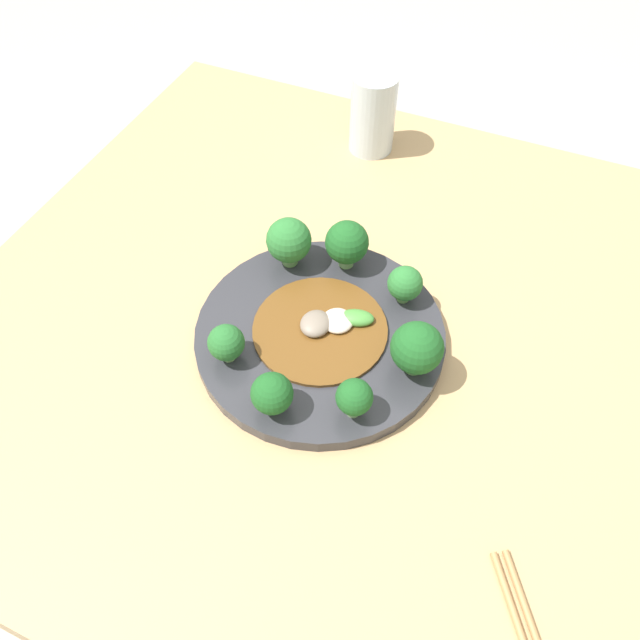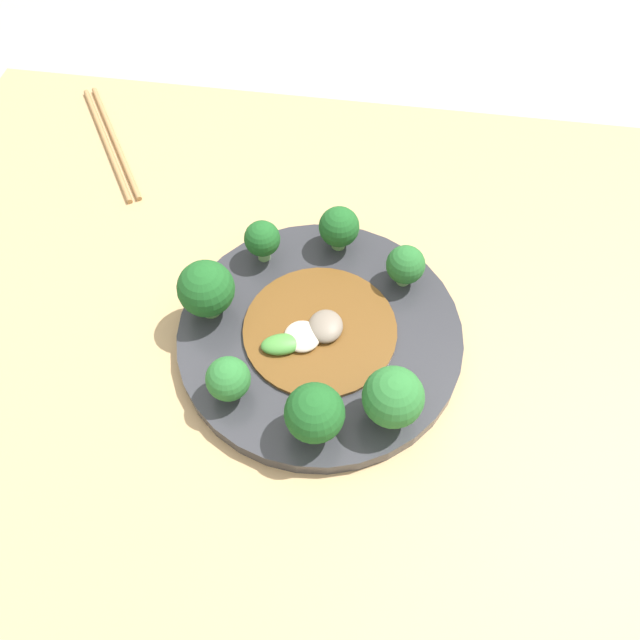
{
  "view_description": "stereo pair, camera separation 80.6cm",
  "coord_description": "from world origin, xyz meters",
  "px_view_note": "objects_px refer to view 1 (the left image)",
  "views": [
    {
      "loc": [
        0.14,
        -0.46,
        1.33
      ],
      "look_at": [
        -0.04,
        -0.04,
        0.75
      ],
      "focal_mm": 35.0,
      "sensor_mm": 36.0,
      "label": 1
    },
    {
      "loc": [
        -0.09,
        0.31,
        1.28
      ],
      "look_at": [
        -0.04,
        -0.04,
        0.75
      ],
      "focal_mm": 35.0,
      "sensor_mm": 36.0,
      "label": 2
    }
  ],
  "objects_px": {
    "drinking_glass": "(373,113)",
    "broccoli_east": "(417,348)",
    "broccoli_southeast": "(354,398)",
    "broccoli_northwest": "(289,241)",
    "broccoli_northeast": "(405,284)",
    "broccoli_southwest": "(226,343)",
    "broccoli_north": "(347,243)",
    "plate": "(320,335)",
    "broccoli_south": "(272,394)",
    "stirfry_center": "(324,326)"
  },
  "relations": [
    {
      "from": "broccoli_south",
      "to": "broccoli_east",
      "type": "bearing_deg",
      "value": 42.13
    },
    {
      "from": "broccoli_southwest",
      "to": "broccoli_south",
      "type": "height_order",
      "value": "broccoli_south"
    },
    {
      "from": "broccoli_southeast",
      "to": "broccoli_northwest",
      "type": "distance_m",
      "value": 0.24
    },
    {
      "from": "broccoli_northwest",
      "to": "drinking_glass",
      "type": "relative_size",
      "value": 0.56
    },
    {
      "from": "drinking_glass",
      "to": "broccoli_southeast",
      "type": "bearing_deg",
      "value": -71.82
    },
    {
      "from": "broccoli_east",
      "to": "broccoli_north",
      "type": "bearing_deg",
      "value": 137.27
    },
    {
      "from": "broccoli_southwest",
      "to": "broccoli_northwest",
      "type": "bearing_deg",
      "value": 89.78
    },
    {
      "from": "broccoli_east",
      "to": "plate",
      "type": "bearing_deg",
      "value": 176.24
    },
    {
      "from": "broccoli_northeast",
      "to": "drinking_glass",
      "type": "relative_size",
      "value": 0.42
    },
    {
      "from": "plate",
      "to": "drinking_glass",
      "type": "bearing_deg",
      "value": 101.42
    },
    {
      "from": "broccoli_southeast",
      "to": "broccoli_east",
      "type": "distance_m",
      "value": 0.09
    },
    {
      "from": "plate",
      "to": "broccoli_east",
      "type": "bearing_deg",
      "value": -3.76
    },
    {
      "from": "plate",
      "to": "broccoli_southwest",
      "type": "height_order",
      "value": "broccoli_southwest"
    },
    {
      "from": "broccoli_north",
      "to": "plate",
      "type": "bearing_deg",
      "value": -83.96
    },
    {
      "from": "stirfry_center",
      "to": "broccoli_north",
      "type": "bearing_deg",
      "value": 98.08
    },
    {
      "from": "broccoli_south",
      "to": "broccoli_east",
      "type": "xyz_separation_m",
      "value": [
        0.12,
        0.11,
        0.01
      ]
    },
    {
      "from": "broccoli_northwest",
      "to": "broccoli_east",
      "type": "bearing_deg",
      "value": -25.47
    },
    {
      "from": "broccoli_east",
      "to": "stirfry_center",
      "type": "xyz_separation_m",
      "value": [
        -0.12,
        0.01,
        -0.03
      ]
    },
    {
      "from": "broccoli_east",
      "to": "stirfry_center",
      "type": "distance_m",
      "value": 0.12
    },
    {
      "from": "broccoli_southwest",
      "to": "drinking_glass",
      "type": "height_order",
      "value": "drinking_glass"
    },
    {
      "from": "broccoli_southeast",
      "to": "broccoli_northeast",
      "type": "xyz_separation_m",
      "value": [
        -0.0,
        0.18,
        -0.0
      ]
    },
    {
      "from": "broccoli_northwest",
      "to": "stirfry_center",
      "type": "distance_m",
      "value": 0.12
    },
    {
      "from": "broccoli_southwest",
      "to": "broccoli_northeast",
      "type": "relative_size",
      "value": 0.99
    },
    {
      "from": "broccoli_southwest",
      "to": "broccoli_northeast",
      "type": "distance_m",
      "value": 0.23
    },
    {
      "from": "broccoli_south",
      "to": "drinking_glass",
      "type": "distance_m",
      "value": 0.51
    },
    {
      "from": "broccoli_north",
      "to": "stirfry_center",
      "type": "relative_size",
      "value": 0.42
    },
    {
      "from": "broccoli_north",
      "to": "broccoli_east",
      "type": "bearing_deg",
      "value": -42.73
    },
    {
      "from": "plate",
      "to": "broccoli_northwest",
      "type": "height_order",
      "value": "broccoli_northwest"
    },
    {
      "from": "broccoli_south",
      "to": "drinking_glass",
      "type": "relative_size",
      "value": 0.45
    },
    {
      "from": "broccoli_northwest",
      "to": "broccoli_north",
      "type": "distance_m",
      "value": 0.07
    },
    {
      "from": "broccoli_southeast",
      "to": "broccoli_southwest",
      "type": "xyz_separation_m",
      "value": [
        -0.16,
        0.01,
        -0.0
      ]
    },
    {
      "from": "broccoli_east",
      "to": "broccoli_northwest",
      "type": "bearing_deg",
      "value": 154.53
    },
    {
      "from": "plate",
      "to": "broccoli_southwest",
      "type": "xyz_separation_m",
      "value": [
        -0.08,
        -0.08,
        0.04
      ]
    },
    {
      "from": "broccoli_northeast",
      "to": "broccoli_north",
      "type": "distance_m",
      "value": 0.09
    },
    {
      "from": "broccoli_east",
      "to": "broccoli_northeast",
      "type": "bearing_deg",
      "value": 115.13
    },
    {
      "from": "broccoli_southwest",
      "to": "broccoli_east",
      "type": "distance_m",
      "value": 0.21
    },
    {
      "from": "broccoli_south",
      "to": "drinking_glass",
      "type": "bearing_deg",
      "value": 98.34
    },
    {
      "from": "broccoli_southeast",
      "to": "broccoli_south",
      "type": "distance_m",
      "value": 0.09
    },
    {
      "from": "broccoli_east",
      "to": "drinking_glass",
      "type": "distance_m",
      "value": 0.44
    },
    {
      "from": "plate",
      "to": "broccoli_southeast",
      "type": "height_order",
      "value": "broccoli_southeast"
    },
    {
      "from": "broccoli_northwest",
      "to": "broccoli_south",
      "type": "relative_size",
      "value": 1.25
    },
    {
      "from": "broccoli_northeast",
      "to": "drinking_glass",
      "type": "distance_m",
      "value": 0.34
    },
    {
      "from": "broccoli_southwest",
      "to": "broccoli_north",
      "type": "relative_size",
      "value": 0.75
    },
    {
      "from": "broccoli_southeast",
      "to": "broccoli_east",
      "type": "relative_size",
      "value": 0.75
    },
    {
      "from": "broccoli_southwest",
      "to": "broccoli_east",
      "type": "bearing_deg",
      "value": 19.32
    },
    {
      "from": "drinking_glass",
      "to": "broccoli_east",
      "type": "bearing_deg",
      "value": -63.29
    },
    {
      "from": "broccoli_south",
      "to": "broccoli_north",
      "type": "distance_m",
      "value": 0.23
    },
    {
      "from": "drinking_glass",
      "to": "stirfry_center",
      "type": "bearing_deg",
      "value": -77.95
    },
    {
      "from": "broccoli_southeast",
      "to": "drinking_glass",
      "type": "xyz_separation_m",
      "value": [
        -0.16,
        0.47,
        0.01
      ]
    },
    {
      "from": "stirfry_center",
      "to": "drinking_glass",
      "type": "distance_m",
      "value": 0.39
    }
  ]
}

